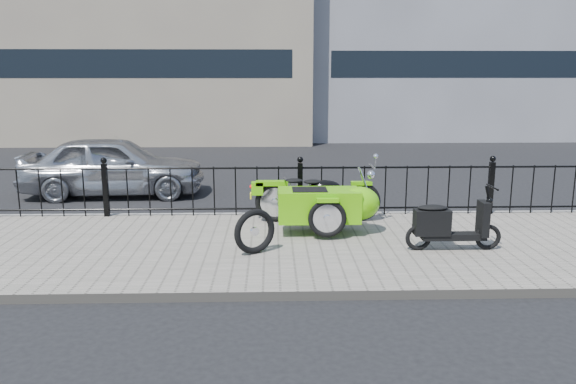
{
  "coord_description": "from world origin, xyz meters",
  "views": [
    {
      "loc": [
        -0.51,
        -8.65,
        2.65
      ],
      "look_at": [
        -0.26,
        -0.1,
        0.84
      ],
      "focal_mm": 35.0,
      "sensor_mm": 36.0,
      "label": 1
    }
  ],
  "objects_px": {
    "sedan_car": "(114,166)",
    "spare_tire": "(255,231)",
    "motorcycle_sidecar": "(329,203)",
    "scooter": "(447,225)"
  },
  "relations": [
    {
      "from": "spare_tire",
      "to": "sedan_car",
      "type": "bearing_deg",
      "value": 125.13
    },
    {
      "from": "scooter",
      "to": "sedan_car",
      "type": "distance_m",
      "value": 7.53
    },
    {
      "from": "motorcycle_sidecar",
      "to": "scooter",
      "type": "bearing_deg",
      "value": -33.26
    },
    {
      "from": "motorcycle_sidecar",
      "to": "spare_tire",
      "type": "height_order",
      "value": "motorcycle_sidecar"
    },
    {
      "from": "scooter",
      "to": "spare_tire",
      "type": "relative_size",
      "value": 2.15
    },
    {
      "from": "sedan_car",
      "to": "spare_tire",
      "type": "bearing_deg",
      "value": -147.36
    },
    {
      "from": "motorcycle_sidecar",
      "to": "spare_tire",
      "type": "bearing_deg",
      "value": -135.49
    },
    {
      "from": "motorcycle_sidecar",
      "to": "spare_tire",
      "type": "xyz_separation_m",
      "value": [
        -1.18,
        -1.16,
        -0.15
      ]
    },
    {
      "from": "motorcycle_sidecar",
      "to": "sedan_car",
      "type": "height_order",
      "value": "sedan_car"
    },
    {
      "from": "scooter",
      "to": "sedan_car",
      "type": "height_order",
      "value": "sedan_car"
    }
  ]
}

